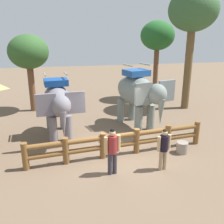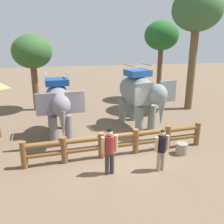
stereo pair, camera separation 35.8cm
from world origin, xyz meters
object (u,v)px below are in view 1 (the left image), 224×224
elephant_near_left (58,103)px  feed_bucket (182,148)px  log_fence (120,141)px  tourist_man_in_blue (112,148)px  tourist_woman_in_black (164,147)px  tree_far_right (193,13)px  tree_back_center (157,37)px  tree_far_left (29,53)px  elephant_center (138,93)px

elephant_near_left → feed_bucket: size_ratio=7.43×
log_fence → feed_bucket: (2.57, -0.38, -0.37)m
elephant_near_left → tourist_man_in_blue: size_ratio=2.09×
tourist_woman_in_black → feed_bucket: 1.84m
elephant_near_left → tree_far_right: size_ratio=0.48×
tree_back_center → tree_far_right: (1.04, -2.79, 1.41)m
tourist_man_in_blue → tree_far_left: tree_far_left is taller
elephant_center → tourist_man_in_blue: 4.92m
tree_back_center → tourist_man_in_blue: bearing=-119.7°
elephant_near_left → tourist_woman_in_black: size_ratio=2.25×
tourist_man_in_blue → tree_far_left: (-3.25, 8.61, 2.66)m
elephant_center → tourist_man_in_blue: bearing=-119.0°
tourist_man_in_blue → tree_far_left: bearing=110.7°
tourist_woman_in_black → tree_back_center: (3.71, 9.88, 3.63)m
log_fence → tree_far_left: (-3.88, 7.30, 3.04)m
elephant_near_left → tourist_woman_in_black: (3.58, -3.91, -0.79)m
elephant_near_left → tree_far_right: 9.87m
tourist_woman_in_black → tree_far_left: 10.48m
tourist_woman_in_black → log_fence: bearing=130.5°
tree_far_right → tree_back_center: bearing=110.4°
tourist_woman_in_black → tourist_man_in_blue: bearing=176.0°
tree_far_left → feed_bucket: tree_far_left is taller
log_fence → elephant_near_left: 3.58m
elephant_near_left → tourist_man_in_blue: 4.22m
elephant_center → elephant_near_left: bearing=-173.5°
log_fence → tourist_woman_in_black: (1.23, -1.44, 0.31)m
log_fence → tourist_man_in_blue: tourist_man_in_blue is taller
elephant_center → tree_far_left: bearing=142.1°
tourist_man_in_blue → feed_bucket: bearing=16.3°
elephant_center → tree_far_right: bearing=32.6°
elephant_near_left → tourist_woman_in_black: 5.36m
log_fence → tree_far_right: tree_far_right is taller
tourist_woman_in_black → tourist_man_in_blue: 1.86m
tourist_woman_in_black → feed_bucket: bearing=38.4°
log_fence → elephant_center: 3.62m
elephant_center → log_fence: bearing=-120.5°
tree_back_center → tourist_woman_in_black: bearing=-110.6°
elephant_near_left → tourist_man_in_blue: elephant_near_left is taller
elephant_center → tree_far_right: tree_far_right is taller
log_fence → tree_back_center: tree_back_center is taller
tree_far_left → tree_far_right: 10.25m
tourist_woman_in_black → tree_far_right: (4.74, 7.09, 5.04)m
tourist_woman_in_black → tree_far_right: size_ratio=0.21×
tree_far_left → feed_bucket: bearing=-50.0°
log_fence → tourist_man_in_blue: (-0.62, -1.31, 0.38)m
tree_far_right → elephant_near_left: bearing=-159.1°
tree_far_left → tree_back_center: 8.93m
tourist_woman_in_black → tree_back_center: tree_back_center is taller
log_fence → elephant_center: size_ratio=1.90×
elephant_center → tree_far_left: 7.32m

